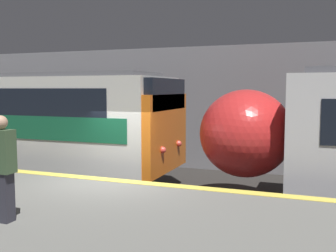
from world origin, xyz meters
The scene contains 4 objects.
ground_plane centered at (0.00, 0.00, 0.00)m, with size 120.00×120.00×0.00m, color #282623.
platform centered at (0.00, -2.38, 0.52)m, with size 40.00×4.76×1.04m.
station_rear_barrier centered at (0.00, 6.67, 2.34)m, with size 50.00×0.15×4.68m.
person_waiting centered at (-0.17, -3.18, 1.90)m, with size 0.38×0.24×1.65m.
Camera 1 is at (4.32, -7.82, 3.09)m, focal length 42.00 mm.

